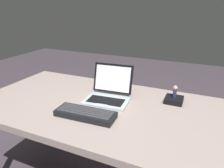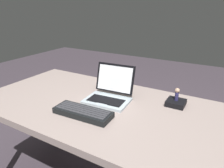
{
  "view_description": "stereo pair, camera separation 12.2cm",
  "coord_description": "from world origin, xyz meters",
  "px_view_note": "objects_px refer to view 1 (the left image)",
  "views": [
    {
      "loc": [
        0.51,
        -1.0,
        1.28
      ],
      "look_at": [
        0.05,
        0.04,
        0.84
      ],
      "focal_mm": 33.35,
      "sensor_mm": 36.0,
      "label": 1
    },
    {
      "loc": [
        0.62,
        -0.95,
        1.28
      ],
      "look_at": [
        0.05,
        0.04,
        0.84
      ],
      "focal_mm": 33.35,
      "sensor_mm": 36.0,
      "label": 2
    }
  ],
  "objects_px": {
    "figurine_stand": "(174,100)",
    "figurine": "(175,91)",
    "external_keyboard": "(85,114)",
    "laptop_front": "(108,94)"
  },
  "relations": [
    {
      "from": "figurine_stand",
      "to": "figurine",
      "type": "bearing_deg",
      "value": -153.43
    },
    {
      "from": "external_keyboard",
      "to": "figurine",
      "type": "distance_m",
      "value": 0.56
    },
    {
      "from": "external_keyboard",
      "to": "figurine",
      "type": "bearing_deg",
      "value": 42.62
    },
    {
      "from": "external_keyboard",
      "to": "figurine",
      "type": "relative_size",
      "value": 4.26
    },
    {
      "from": "external_keyboard",
      "to": "figurine",
      "type": "height_order",
      "value": "figurine"
    },
    {
      "from": "external_keyboard",
      "to": "figurine_stand",
      "type": "xyz_separation_m",
      "value": [
        0.41,
        0.38,
        -0.0
      ]
    },
    {
      "from": "laptop_front",
      "to": "figurine_stand",
      "type": "relative_size",
      "value": 2.64
    },
    {
      "from": "laptop_front",
      "to": "figurine",
      "type": "height_order",
      "value": "laptop_front"
    },
    {
      "from": "external_keyboard",
      "to": "figurine_stand",
      "type": "bearing_deg",
      "value": 42.62
    },
    {
      "from": "external_keyboard",
      "to": "figurine_stand",
      "type": "height_order",
      "value": "external_keyboard"
    }
  ]
}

